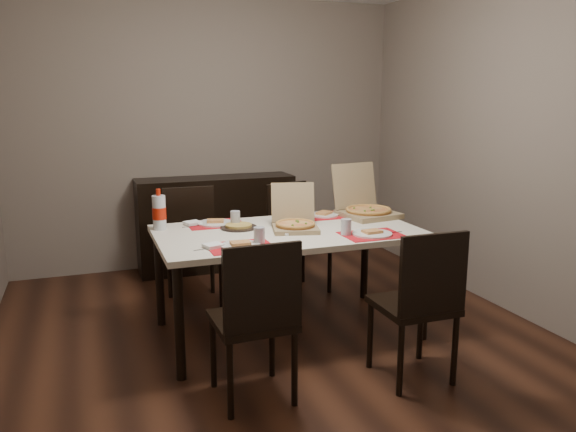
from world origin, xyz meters
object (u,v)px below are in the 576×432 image
at_px(chair_far_left, 192,240).
at_px(soda_bottle, 159,212).
at_px(dining_table, 288,239).
at_px(pizza_box_center, 295,222).
at_px(chair_far_right, 295,232).
at_px(sideboard, 216,223).
at_px(chair_near_right, 420,300).
at_px(dip_bowl, 302,221).
at_px(chair_near_left, 256,315).

bearing_deg(chair_far_left, soda_bottle, -119.86).
height_order(dining_table, pizza_box_center, pizza_box_center).
height_order(dining_table, chair_far_right, chair_far_right).
xyz_separation_m(chair_far_left, soda_bottle, (-0.32, -0.56, 0.36)).
relative_size(chair_far_left, soda_bottle, 3.26).
xyz_separation_m(sideboard, chair_far_right, (0.49, -0.86, 0.06)).
bearing_deg(sideboard, chair_far_right, -60.06).
height_order(chair_far_right, soda_bottle, soda_bottle).
xyz_separation_m(sideboard, soda_bottle, (-0.71, -1.37, 0.42)).
height_order(sideboard, chair_near_right, chair_near_right).
height_order(sideboard, pizza_box_center, pizza_box_center).
distance_m(chair_near_right, dip_bowl, 1.17).
bearing_deg(dining_table, soda_bottle, 158.54).
relative_size(chair_far_right, dip_bowl, 7.72).
height_order(chair_near_left, chair_near_right, same).
distance_m(sideboard, dip_bowl, 1.60).
relative_size(sideboard, chair_far_right, 1.61).
bearing_deg(chair_far_left, pizza_box_center, -57.33).
xyz_separation_m(dining_table, chair_far_left, (-0.51, 0.88, -0.17)).
bearing_deg(chair_far_right, dining_table, -113.78).
xyz_separation_m(dining_table, chair_near_left, (-0.49, -0.84, -0.17)).
distance_m(chair_near_left, chair_far_right, 1.89).
height_order(chair_near_left, dip_bowl, chair_near_left).
bearing_deg(chair_near_right, dining_table, 116.31).
bearing_deg(soda_bottle, chair_far_left, 60.14).
xyz_separation_m(sideboard, chair_near_right, (0.59, -2.64, 0.06)).
bearing_deg(chair_far_right, chair_near_left, -117.09).
bearing_deg(chair_far_right, chair_near_right, -86.90).
relative_size(chair_near_left, dip_bowl, 7.72).
bearing_deg(soda_bottle, sideboard, 62.70).
xyz_separation_m(dining_table, chair_near_right, (0.47, -0.94, -0.17)).
relative_size(sideboard, dining_table, 0.83).
xyz_separation_m(sideboard, chair_far_left, (-0.39, -0.81, 0.06)).
xyz_separation_m(dip_bowl, soda_bottle, (-1.00, 0.17, 0.11)).
relative_size(chair_near_right, soda_bottle, 3.26).
xyz_separation_m(chair_near_left, pizza_box_center, (0.54, 0.85, 0.29)).
height_order(chair_far_left, dip_bowl, chair_far_left).
relative_size(dining_table, pizza_box_center, 4.44).
bearing_deg(soda_bottle, chair_far_right, 23.09).
bearing_deg(chair_far_right, sideboard, 119.94).
distance_m(dip_bowl, soda_bottle, 1.02).
bearing_deg(pizza_box_center, dip_bowl, 53.01).
relative_size(chair_near_right, pizza_box_center, 2.30).
height_order(chair_near_right, chair_far_left, same).
bearing_deg(pizza_box_center, chair_near_right, -66.38).
height_order(sideboard, soda_bottle, soda_bottle).
bearing_deg(chair_near_left, pizza_box_center, 57.38).
height_order(chair_far_right, dip_bowl, chair_far_right).
height_order(chair_near_right, pizza_box_center, pizza_box_center).
relative_size(sideboard, chair_near_left, 1.61).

